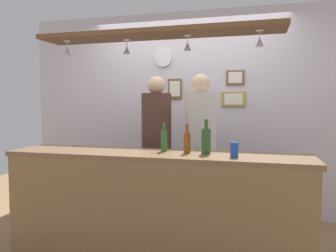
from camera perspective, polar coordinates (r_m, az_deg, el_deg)
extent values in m
plane|color=olive|center=(3.51, -0.45, -19.83)|extent=(8.00, 8.00, 0.00)
cube|color=silver|center=(4.29, 3.45, 2.36)|extent=(4.40, 0.06, 2.60)
cube|color=brown|center=(2.92, -2.29, -5.10)|extent=(2.70, 0.55, 0.04)
cube|color=olive|center=(2.80, -3.87, -15.83)|extent=(2.65, 0.04, 0.93)
cube|color=brown|center=(2.99, -2.05, 15.79)|extent=(2.20, 0.36, 0.04)
cylinder|color=silver|center=(3.33, -17.23, 13.99)|extent=(0.06, 0.06, 0.00)
cylinder|color=silver|center=(3.32, -17.22, 13.52)|extent=(0.01, 0.01, 0.06)
cone|color=silver|center=(3.31, -17.20, 12.41)|extent=(0.07, 0.07, 0.08)
cylinder|color=silver|center=(3.15, -7.22, 14.71)|extent=(0.06, 0.06, 0.00)
cylinder|color=silver|center=(3.15, -7.22, 14.22)|extent=(0.01, 0.01, 0.06)
cone|color=silver|center=(3.14, -7.21, 13.05)|extent=(0.07, 0.07, 0.08)
cylinder|color=silver|center=(2.95, 3.43, 15.49)|extent=(0.06, 0.06, 0.00)
cylinder|color=silver|center=(2.95, 3.42, 14.97)|extent=(0.01, 0.01, 0.06)
cone|color=silver|center=(2.93, 3.42, 13.72)|extent=(0.07, 0.07, 0.08)
cylinder|color=silver|center=(2.85, 15.74, 15.78)|extent=(0.06, 0.06, 0.00)
cylinder|color=silver|center=(2.84, 15.73, 15.23)|extent=(0.01, 0.01, 0.06)
cone|color=silver|center=(2.83, 15.70, 13.95)|extent=(0.07, 0.07, 0.08)
cube|color=#2D334C|center=(3.84, -2.00, -11.25)|extent=(0.17, 0.18, 0.82)
cylinder|color=brown|center=(3.72, -2.03, 0.22)|extent=(0.34, 0.34, 0.71)
sphere|color=beige|center=(3.72, -2.05, 7.12)|extent=(0.20, 0.20, 0.20)
cube|color=#2D334C|center=(3.73, 5.63, -11.68)|extent=(0.17, 0.18, 0.83)
cylinder|color=white|center=(3.60, 5.71, 0.23)|extent=(0.34, 0.34, 0.72)
sphere|color=beige|center=(3.60, 5.76, 7.41)|extent=(0.20, 0.20, 0.20)
cylinder|color=#336B2D|center=(3.00, -0.66, -2.59)|extent=(0.06, 0.06, 0.19)
cylinder|color=#336B2D|center=(2.99, -0.67, -0.11)|extent=(0.03, 0.03, 0.07)
cylinder|color=#2D5623|center=(2.85, 6.67, -2.64)|extent=(0.08, 0.08, 0.22)
cylinder|color=#2D5623|center=(2.84, 6.69, 0.37)|extent=(0.03, 0.03, 0.08)
cylinder|color=brown|center=(2.89, 3.36, -2.94)|extent=(0.06, 0.06, 0.18)
cylinder|color=brown|center=(2.88, 3.37, -0.37)|extent=(0.03, 0.03, 0.08)
cylinder|color=#1E4CB2|center=(2.71, 11.51, -4.09)|extent=(0.07, 0.07, 0.12)
cube|color=brown|center=(4.29, 1.23, 6.50)|extent=(0.18, 0.02, 0.26)
cube|color=white|center=(4.27, 1.19, 6.51)|extent=(0.14, 0.01, 0.20)
cube|color=brown|center=(4.18, 11.67, 8.28)|extent=(0.22, 0.02, 0.18)
cube|color=white|center=(4.17, 11.66, 8.29)|extent=(0.17, 0.01, 0.14)
cube|color=#B29338|center=(4.17, 11.38, 4.63)|extent=(0.30, 0.02, 0.18)
cube|color=white|center=(4.16, 11.37, 4.63)|extent=(0.23, 0.01, 0.14)
cylinder|color=white|center=(4.36, -0.84, 11.74)|extent=(0.22, 0.03, 0.22)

